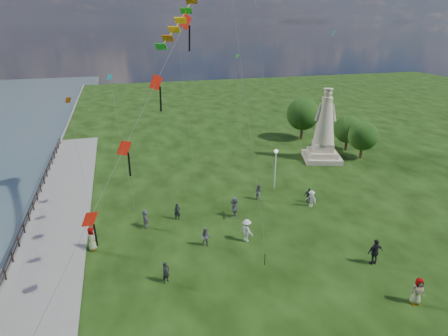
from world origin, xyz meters
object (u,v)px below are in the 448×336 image
object	(u,v)px
statue	(324,134)
lamppost	(276,161)
person_4	(417,291)
person_7	(258,192)
person_3	(375,252)
person_6	(177,212)
person_8	(311,199)
person_10	(92,239)
person_11	(235,207)
person_9	(309,195)
person_1	(206,237)
person_0	(166,272)
person_5	(145,218)
person_2	(247,230)

from	to	relation	value
statue	lamppost	world-z (taller)	statue
person_4	person_7	world-z (taller)	person_4
person_3	person_6	bearing A→B (deg)	-39.10
person_8	person_10	size ratio (longest dim) A/B	0.85
person_4	person_11	xyz separation A→B (m)	(-7.22, 13.13, 0.05)
person_9	person_1	bearing A→B (deg)	-141.98
person_0	person_5	xyz separation A→B (m)	(-0.66, 7.46, 0.03)
person_6	person_8	bearing A→B (deg)	11.45
person_0	person_6	distance (m)	8.26
person_3	person_10	xyz separation A→B (m)	(-18.82, 7.17, -0.04)
person_0	person_3	size ratio (longest dim) A/B	0.77
person_0	person_6	bearing A→B (deg)	42.69
person_8	person_9	xyz separation A→B (m)	(0.17, 0.81, -0.06)
person_2	person_3	size ratio (longest dim) A/B	0.93
person_8	person_11	size ratio (longest dim) A/B	0.85
statue	person_3	size ratio (longest dim) A/B	4.44
person_1	person_6	world-z (taller)	person_1
statue	person_10	size ratio (longest dim) A/B	4.63
person_5	person_6	bearing A→B (deg)	-81.18
lamppost	statue	bearing A→B (deg)	34.92
person_1	person_11	size ratio (longest dim) A/B	0.84
person_2	person_3	distance (m)	9.16
person_0	person_8	world-z (taller)	person_8
person_3	person_8	xyz separation A→B (m)	(-0.02, 9.02, -0.18)
person_2	person_8	world-z (taller)	person_2
person_2	person_5	size ratio (longest dim) A/B	1.16
person_11	person_1	bearing A→B (deg)	-31.87
person_1	person_2	size ratio (longest dim) A/B	0.86
person_1	person_2	world-z (taller)	person_2
person_2	person_7	bearing A→B (deg)	-57.49
person_5	person_8	size ratio (longest dim) A/B	0.99
person_11	person_2	bearing A→B (deg)	6.82
person_5	person_9	bearing A→B (deg)	-91.07
statue	person_10	xyz separation A→B (m)	(-26.06, -12.70, -2.33)
person_7	person_8	bearing A→B (deg)	-160.75
statue	person_2	size ratio (longest dim) A/B	4.77
statue	person_7	bearing A→B (deg)	-126.16
person_2	person_4	world-z (taller)	person_2
person_9	person_10	bearing A→B (deg)	-156.54
person_7	person_1	bearing A→B (deg)	97.72
person_4	person_8	bearing A→B (deg)	101.86
statue	person_7	xyz separation A→B (m)	(-11.34, -8.09, -2.52)
person_3	person_8	size ratio (longest dim) A/B	1.23
statue	person_9	size ratio (longest dim) A/B	5.92
person_1	person_10	distance (m)	8.32
statue	person_9	distance (m)	12.55
statue	person_11	bearing A→B (deg)	-125.05
person_9	person_10	distance (m)	19.16
person_7	person_8	xyz separation A→B (m)	(4.08, -2.76, 0.05)
person_1	person_8	distance (m)	11.31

